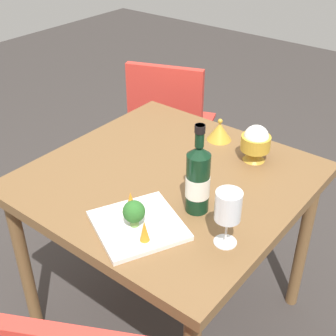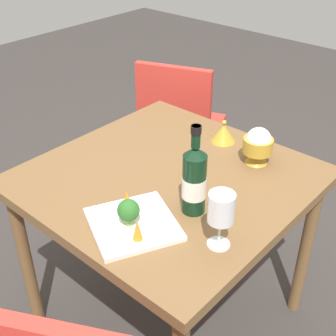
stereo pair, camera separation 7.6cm
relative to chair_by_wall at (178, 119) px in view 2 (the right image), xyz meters
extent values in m
plane|color=#383330|center=(0.53, -0.68, -0.53)|extent=(8.00, 8.00, 0.00)
cube|color=brown|center=(0.53, -0.68, 0.18)|extent=(0.92, 0.92, 0.04)
cylinder|color=brown|center=(0.13, -1.08, -0.18)|extent=(0.05, 0.05, 0.69)
cylinder|color=brown|center=(0.13, -0.28, -0.18)|extent=(0.05, 0.05, 0.69)
cylinder|color=brown|center=(0.93, -0.28, -0.18)|extent=(0.05, 0.05, 0.69)
cube|color=red|center=(-0.04, 0.10, -0.09)|extent=(0.52, 0.52, 0.02)
cube|color=red|center=(0.03, -0.07, 0.12)|extent=(0.39, 0.18, 0.40)
cylinder|color=black|center=(-0.26, 0.19, -0.31)|extent=(0.03, 0.03, 0.43)
cylinder|color=black|center=(0.06, 0.32, -0.31)|extent=(0.03, 0.03, 0.43)
cylinder|color=black|center=(-0.13, -0.12, -0.31)|extent=(0.03, 0.03, 0.43)
cylinder|color=black|center=(0.18, 0.00, -0.31)|extent=(0.03, 0.03, 0.43)
cylinder|color=black|center=(0.73, -0.78, 0.30)|extent=(0.08, 0.08, 0.20)
cone|color=black|center=(0.73, -0.78, 0.42)|extent=(0.08, 0.08, 0.03)
cylinder|color=black|center=(0.73, -0.78, 0.47)|extent=(0.03, 0.03, 0.07)
cylinder|color=black|center=(0.73, -0.78, 0.49)|extent=(0.03, 0.03, 0.02)
cylinder|color=silver|center=(0.73, -0.78, 0.29)|extent=(0.08, 0.08, 0.07)
cylinder|color=white|center=(0.89, -0.86, 0.20)|extent=(0.07, 0.07, 0.00)
cylinder|color=white|center=(0.89, -0.86, 0.25)|extent=(0.01, 0.01, 0.08)
cylinder|color=white|center=(0.89, -0.86, 0.34)|extent=(0.08, 0.08, 0.09)
cone|color=gold|center=(0.72, -0.40, 0.23)|extent=(0.08, 0.08, 0.04)
cylinder|color=gold|center=(0.72, -0.40, 0.28)|extent=(0.11, 0.11, 0.05)
sphere|color=white|center=(0.72, -0.40, 0.30)|extent=(0.09, 0.09, 0.09)
cone|color=gold|center=(0.53, -0.35, 0.24)|extent=(0.10, 0.10, 0.07)
sphere|color=gold|center=(0.53, -0.35, 0.29)|extent=(0.02, 0.02, 0.02)
cube|color=white|center=(0.64, -0.97, 0.21)|extent=(0.33, 0.33, 0.02)
cylinder|color=#729E4C|center=(0.64, -0.98, 0.23)|extent=(0.03, 0.03, 0.03)
sphere|color=#2D6B28|center=(0.64, -0.98, 0.27)|extent=(0.07, 0.07, 0.07)
cone|color=orange|center=(0.58, -0.93, 0.25)|extent=(0.03, 0.03, 0.06)
cone|color=orange|center=(0.71, -1.01, 0.25)|extent=(0.03, 0.03, 0.07)
camera|label=1|loc=(1.38, -1.76, 1.10)|focal=48.87mm
camera|label=2|loc=(1.44, -1.71, 1.10)|focal=48.87mm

